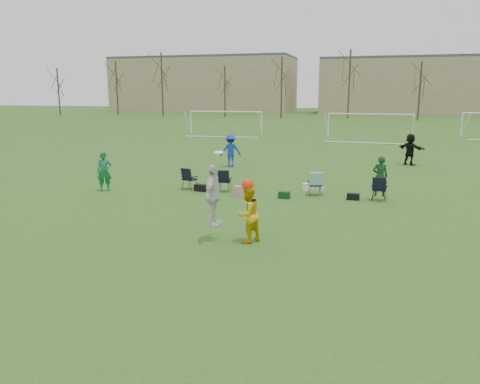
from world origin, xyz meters
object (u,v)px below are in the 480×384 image
(goal_left, at_px, (226,116))
(goal_mid, at_px, (370,120))
(fielder_green_near, at_px, (104,172))
(fielder_blue, at_px, (231,150))
(fielder_black, at_px, (410,149))
(center_contest, at_px, (231,204))

(goal_left, relative_size, goal_mid, 1.00)
(fielder_green_near, distance_m, goal_mid, 27.77)
(fielder_blue, distance_m, goal_left, 20.53)
(fielder_black, height_order, center_contest, center_contest)
(goal_left, bearing_deg, fielder_green_near, -88.46)
(center_contest, relative_size, goal_left, 0.35)
(fielder_green_near, height_order, goal_left, goal_left)
(fielder_blue, height_order, center_contest, center_contest)
(fielder_black, xyz_separation_m, center_contest, (-5.95, -17.00, 0.16))
(fielder_blue, distance_m, fielder_black, 10.68)
(fielder_blue, bearing_deg, goal_left, -98.51)
(center_contest, distance_m, goal_left, 34.54)
(fielder_green_near, bearing_deg, goal_mid, 37.86)
(center_contest, height_order, goal_left, center_contest)
(fielder_green_near, xyz_separation_m, center_contest, (7.39, -5.33, 0.23))
(fielder_green_near, relative_size, center_contest, 0.65)
(center_contest, bearing_deg, fielder_green_near, 144.19)
(fielder_blue, height_order, goal_mid, goal_mid)
(fielder_black, relative_size, goal_left, 0.25)
(goal_mid, bearing_deg, fielder_black, -75.81)
(center_contest, height_order, goal_mid, center_contest)
(fielder_black, bearing_deg, goal_mid, -40.89)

